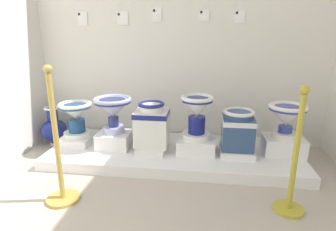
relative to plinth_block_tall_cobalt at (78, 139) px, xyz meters
name	(u,v)px	position (x,y,z in m)	size (l,w,h in m)	color
wall_back	(180,14)	(1.09, 0.50, 1.34)	(3.55, 0.06, 2.98)	silver
display_platform	(174,153)	(1.09, -0.03, -0.09)	(2.61, 0.97, 0.11)	white
plinth_block_tall_cobalt	(78,139)	(0.00, 0.00, 0.00)	(0.33, 0.39, 0.08)	white
antique_toilet_tall_cobalt	(76,114)	(0.00, 0.00, 0.29)	(0.36, 0.36, 0.38)	white
plinth_block_squat_floral	(115,140)	(0.45, -0.07, 0.04)	(0.34, 0.31, 0.17)	white
antique_toilet_squat_floral	(113,108)	(0.45, -0.07, 0.39)	(0.40, 0.40, 0.38)	#A8AED6
plinth_block_rightmost	(152,147)	(0.86, -0.09, -0.01)	(0.29, 0.40, 0.05)	white
antique_toilet_rightmost	(152,124)	(0.86, -0.09, 0.25)	(0.35, 0.28, 0.46)	white
plinth_block_leftmost	(196,145)	(1.32, -0.09, 0.03)	(0.38, 0.32, 0.15)	white
antique_toilet_leftmost	(197,112)	(1.32, -0.09, 0.39)	(0.33, 0.33, 0.45)	white
plinth_block_slender_white	(236,150)	(1.73, -0.07, -0.01)	(0.33, 0.38, 0.06)	white
antique_toilet_slender_white	(238,128)	(1.73, -0.07, 0.23)	(0.31, 0.32, 0.40)	#2F4A75
plinth_block_broad_patterned	(283,145)	(2.20, -0.01, 0.05)	(0.40, 0.30, 0.17)	white
antique_toilet_broad_patterned	(287,116)	(2.20, -0.01, 0.36)	(0.37, 0.37, 0.34)	white
info_placard_first	(82,18)	(-0.04, 0.47, 1.31)	(0.12, 0.01, 0.15)	white
info_placard_second	(123,18)	(0.44, 0.47, 1.31)	(0.13, 0.01, 0.15)	white
info_placard_third	(157,15)	(0.84, 0.47, 1.34)	(0.10, 0.01, 0.15)	white
info_placard_fourth	(204,15)	(1.36, 0.47, 1.33)	(0.11, 0.01, 0.11)	white
info_placard_fifth	(240,17)	(1.74, 0.47, 1.31)	(0.11, 0.01, 0.14)	white
decorative_vase_companion	(54,129)	(-0.38, 0.18, 0.04)	(0.30, 0.30, 0.46)	white
stanchion_post_near_left	(59,163)	(0.30, -0.94, 0.18)	(0.26, 0.26, 1.08)	gold
stanchion_post_near_right	(293,173)	(2.05, -0.84, 0.17)	(0.22, 0.22, 0.96)	gold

